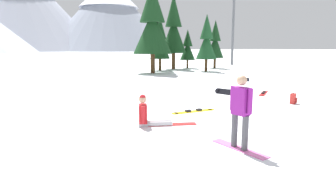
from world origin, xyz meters
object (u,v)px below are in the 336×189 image
Objects in this scene: snowboarder_foreground at (241,111)px; pine_tree_young at (160,41)px; pine_tree_tall at (188,47)px; pine_tree_short at (207,40)px; loose_snowboard_near_left at (264,93)px; pine_tree_slender at (215,42)px; snowboarder_midground at (149,115)px; pine_tree_broad at (152,24)px; loose_snowboard_near_right at (194,111)px; ski_lift_tower at (233,18)px; backpack_red at (293,99)px; pine_tree_leaning at (174,29)px; loose_snowboard_far_spare at (231,92)px.

snowboarder_foreground is 23.91m from pine_tree_young.
pine_tree_short is (-0.67, -4.75, 0.67)m from pine_tree_tall.
loose_snowboard_near_left is 0.37× the size of pine_tree_tall.
pine_tree_slender is 4.75m from pine_tree_short.
pine_tree_broad is (7.71, 16.75, 4.18)m from snowboarder_midground.
loose_snowboard_near_right is 31.83m from ski_lift_tower.
backpack_red is 19.38m from pine_tree_young.
pine_tree_tall is at bearing 59.37° from loose_snowboard_near_right.
snowboarder_foreground is 0.21× the size of pine_tree_broad.
ski_lift_tower is (9.89, 7.83, 3.38)m from pine_tree_short.
pine_tree_broad reaches higher than pine_tree_leaning.
pine_tree_slender is (16.88, 19.41, 2.68)m from snowboarder_midground.
snowboarder_midground is at bearing -131.01° from pine_tree_slender.
pine_tree_broad is 5.89m from pine_tree_short.
snowboarder_foreground reaches higher than loose_snowboard_near_right.
pine_tree_broad is at bearing 90.67° from loose_snowboard_near_left.
pine_tree_young is 4.85m from pine_tree_short.
loose_snowboard_near_right is 0.41× the size of pine_tree_tall.
pine_tree_young is 14.76m from ski_lift_tower.
snowboarder_foreground is at bearing -69.30° from snowboarder_midground.
snowboarder_foreground is at bearing -139.26° from loose_snowboard_near_left.
backpack_red is 0.11× the size of pine_tree_tall.
ski_lift_tower reaches higher than snowboarder_foreground.
pine_tree_slender reaches higher than snowboarder_foreground.
loose_snowboard_far_spare is (4.91, 6.25, -0.79)m from snowboarder_foreground.
pine_tree_young is 2.91m from pine_tree_leaning.
snowboarder_midground is 6.88m from loose_snowboard_far_spare.
ski_lift_tower is at bearing 18.47° from pine_tree_tall.
pine_tree_tall is at bearing 61.39° from snowboarder_foreground.
loose_snowboard_far_spare is at bearing 32.48° from loose_snowboard_near_right.
pine_tree_short is at bearing 67.28° from loose_snowboard_near_left.
loose_snowboard_near_left is 0.29× the size of pine_tree_short.
loose_snowboard_near_right is 3.89× the size of backpack_red.
pine_tree_slender reaches higher than loose_snowboard_far_spare.
snowboarder_foreground is 27.39m from pine_tree_slender.
pine_tree_slender is (9.01, 16.44, 3.00)m from loose_snowboard_near_left.
backpack_red is (6.93, 0.36, -0.12)m from snowboarder_midground.
snowboarder_foreground is 6.72m from backpack_red.
pine_tree_slender is 1.23× the size of pine_tree_tall.
snowboarder_midground is at bearing -123.92° from pine_tree_tall.
loose_snowboard_near_right is at bearing -132.42° from ski_lift_tower.
pine_tree_short is (13.40, 16.17, 2.77)m from snowboarder_midground.
pine_tree_short is at bearing 67.74° from backpack_red.
pine_tree_broad is (-0.16, 13.78, 4.50)m from loose_snowboard_near_left.
backpack_red is 21.21m from pine_tree_leaning.
pine_tree_slender is 9.66m from pine_tree_broad.
snowboarder_midground is 2.50m from loose_snowboard_near_right.
pine_tree_leaning reaches higher than loose_snowboard_near_right.
backpack_red is 21.67m from pine_tree_slender.
backpack_red reaches higher than loose_snowboard_near_right.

